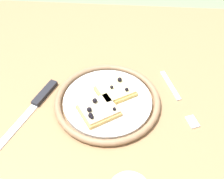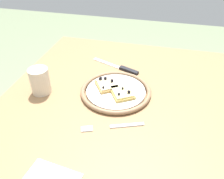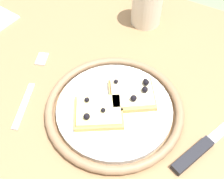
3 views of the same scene
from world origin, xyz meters
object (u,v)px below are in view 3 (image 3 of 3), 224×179
Objects in this scene: fork at (31,87)px; dining_table at (95,139)px; pizza_slice_near at (98,113)px; cup at (147,5)px; plate at (114,109)px; pizza_slice_far at (132,94)px; knife at (205,145)px.

dining_table is at bearing 1.06° from fork.
pizza_slice_near is at bearing -12.84° from dining_table.
dining_table is 9.62× the size of cup.
dining_table is 4.95× the size of fork.
plate reaches higher than dining_table.
pizza_slice_near is 1.00× the size of pizza_slice_far.
cup is (-0.24, 0.26, 0.05)m from knife.
dining_table is 0.34m from cup.
cup is (0.12, 0.31, 0.05)m from fork.
pizza_slice_far reaches higher than knife.
cup is at bearing 95.23° from dining_table.
pizza_slice_far is at bearing 169.72° from knife.
knife is 1.18× the size of fork.
plate is 2.30× the size of pizza_slice_near.
plate is at bearing 58.87° from pizza_slice_near.
plate is 0.18m from fork.
knife is at bearing 10.38° from dining_table.
fork is at bearing 179.78° from pizza_slice_near.
pizza_slice_near is at bearing -117.42° from pizza_slice_far.
knife is 0.36m from fork.
fork is (-0.16, 0.00, -0.02)m from pizza_slice_near.
pizza_slice_near is at bearing -121.13° from plate.
dining_table is 8.30× the size of pizza_slice_far.
pizza_slice_far reaches higher than plate.
fork is at bearing -160.45° from pizza_slice_far.
pizza_slice_far is 0.25m from cup.
pizza_slice_far is 0.21m from fork.
fork is 1.95× the size of cup.
plate is 0.05m from pizza_slice_far.
pizza_slice_far is (0.05, 0.07, 0.12)m from dining_table.
cup reaches higher than plate.
plate is at bearing -114.36° from pizza_slice_far.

